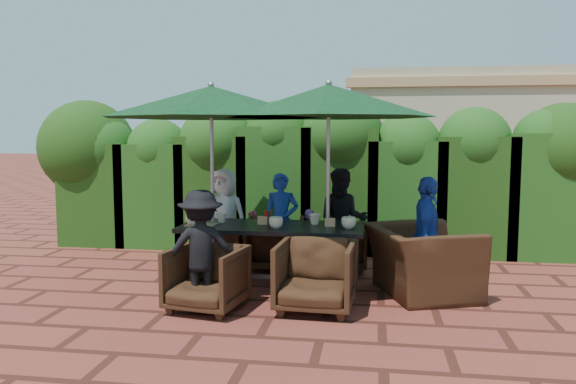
# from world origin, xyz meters

# --- Properties ---
(ground) EXTENTS (80.00, 80.00, 0.00)m
(ground) POSITION_xyz_m (0.00, 0.00, 0.00)
(ground) COLOR brown
(ground) RESTS_ON ground
(dining_table) EXTENTS (2.19, 0.90, 0.75)m
(dining_table) POSITION_xyz_m (-0.18, 0.03, 0.67)
(dining_table) COLOR black
(dining_table) RESTS_ON ground
(umbrella_left) EXTENTS (2.64, 2.64, 2.46)m
(umbrella_left) POSITION_xyz_m (-0.93, 0.06, 2.21)
(umbrella_left) COLOR gray
(umbrella_left) RESTS_ON ground
(umbrella_right) EXTENTS (2.47, 2.47, 2.46)m
(umbrella_right) POSITION_xyz_m (0.48, 0.03, 2.21)
(umbrella_right) COLOR gray
(umbrella_right) RESTS_ON ground
(chair_far_left) EXTENTS (0.71, 0.67, 0.69)m
(chair_far_left) POSITION_xyz_m (-1.11, 0.99, 0.35)
(chair_far_left) COLOR black
(chair_far_left) RESTS_ON ground
(chair_far_mid) EXTENTS (0.84, 0.80, 0.79)m
(chair_far_mid) POSITION_xyz_m (-0.30, 0.86, 0.40)
(chair_far_mid) COLOR black
(chair_far_mid) RESTS_ON ground
(chair_far_right) EXTENTS (0.77, 0.73, 0.70)m
(chair_far_right) POSITION_xyz_m (0.56, 0.97, 0.35)
(chair_far_right) COLOR black
(chair_far_right) RESTS_ON ground
(chair_near_left) EXTENTS (0.83, 0.79, 0.74)m
(chair_near_left) POSITION_xyz_m (-0.70, -0.97, 0.37)
(chair_near_left) COLOR black
(chair_near_left) RESTS_ON ground
(chair_near_right) EXTENTS (0.82, 0.78, 0.81)m
(chair_near_right) POSITION_xyz_m (0.43, -0.81, 0.40)
(chair_near_right) COLOR black
(chair_near_right) RESTS_ON ground
(chair_end_right) EXTENTS (1.13, 1.39, 1.05)m
(chair_end_right) POSITION_xyz_m (1.57, -0.05, 0.52)
(chair_end_right) COLOR black
(chair_end_right) RESTS_ON ground
(adult_far_left) EXTENTS (0.73, 0.50, 1.37)m
(adult_far_left) POSITION_xyz_m (-1.03, 0.95, 0.68)
(adult_far_left) COLOR silver
(adult_far_left) RESTS_ON ground
(adult_far_mid) EXTENTS (0.50, 0.42, 1.31)m
(adult_far_mid) POSITION_xyz_m (-0.23, 0.95, 0.65)
(adult_far_mid) COLOR #1D3C9E
(adult_far_mid) RESTS_ON ground
(adult_far_right) EXTENTS (0.68, 0.43, 1.38)m
(adult_far_right) POSITION_xyz_m (0.61, 0.89, 0.69)
(adult_far_right) COLOR black
(adult_far_right) RESTS_ON ground
(adult_near_left) EXTENTS (0.88, 0.61, 1.26)m
(adult_near_left) POSITION_xyz_m (-0.78, -0.90, 0.63)
(adult_near_left) COLOR black
(adult_near_left) RESTS_ON ground
(adult_end_right) EXTENTS (0.48, 0.84, 1.36)m
(adult_end_right) POSITION_xyz_m (1.62, -0.01, 0.68)
(adult_end_right) COLOR #1D3C9E
(adult_end_right) RESTS_ON ground
(child_left) EXTENTS (0.32, 0.28, 0.76)m
(child_left) POSITION_xyz_m (-0.67, 1.16, 0.38)
(child_left) COLOR #C74658
(child_left) RESTS_ON ground
(child_right) EXTENTS (0.36, 0.34, 0.81)m
(child_right) POSITION_xyz_m (0.17, 1.01, 0.41)
(child_right) COLOR #9C53B4
(child_right) RESTS_ON ground
(pedestrian_a) EXTENTS (1.72, 1.24, 1.74)m
(pedestrian_a) POSITION_xyz_m (1.29, 4.17, 0.87)
(pedestrian_a) COLOR #217B2E
(pedestrian_a) RESTS_ON ground
(pedestrian_b) EXTENTS (1.07, 0.89, 1.92)m
(pedestrian_b) POSITION_xyz_m (2.29, 4.32, 0.96)
(pedestrian_b) COLOR #C74658
(pedestrian_b) RESTS_ON ground
(pedestrian_c) EXTENTS (1.11, 0.87, 1.58)m
(pedestrian_c) POSITION_xyz_m (3.54, 4.29, 0.79)
(pedestrian_c) COLOR gray
(pedestrian_c) RESTS_ON ground
(cup_a) EXTENTS (0.17, 0.17, 0.13)m
(cup_a) POSITION_xyz_m (-1.13, -0.08, 0.82)
(cup_a) COLOR beige
(cup_a) RESTS_ON dining_table
(cup_b) EXTENTS (0.13, 0.13, 0.12)m
(cup_b) POSITION_xyz_m (-0.83, 0.10, 0.81)
(cup_b) COLOR beige
(cup_b) RESTS_ON dining_table
(cup_c) EXTENTS (0.17, 0.17, 0.13)m
(cup_c) POSITION_xyz_m (-0.10, -0.18, 0.82)
(cup_c) COLOR beige
(cup_c) RESTS_ON dining_table
(cup_d) EXTENTS (0.14, 0.14, 0.13)m
(cup_d) POSITION_xyz_m (0.31, 0.16, 0.82)
(cup_d) COLOR beige
(cup_d) RESTS_ON dining_table
(cup_e) EXTENTS (0.17, 0.17, 0.14)m
(cup_e) POSITION_xyz_m (0.73, -0.07, 0.82)
(cup_e) COLOR beige
(cup_e) RESTS_ON dining_table
(ketchup_bottle) EXTENTS (0.04, 0.04, 0.17)m
(ketchup_bottle) POSITION_xyz_m (-0.27, 0.06, 0.83)
(ketchup_bottle) COLOR #B20C0A
(ketchup_bottle) RESTS_ON dining_table
(sauce_bottle) EXTENTS (0.04, 0.04, 0.17)m
(sauce_bottle) POSITION_xyz_m (-0.22, 0.10, 0.83)
(sauce_bottle) COLOR #4C230C
(sauce_bottle) RESTS_ON dining_table
(serving_tray) EXTENTS (0.35, 0.25, 0.02)m
(serving_tray) POSITION_xyz_m (-1.02, -0.12, 0.76)
(serving_tray) COLOR #A97951
(serving_tray) RESTS_ON dining_table
(number_block_left) EXTENTS (0.12, 0.06, 0.10)m
(number_block_left) POSITION_xyz_m (-0.31, 0.07, 0.80)
(number_block_left) COLOR tan
(number_block_left) RESTS_ON dining_table
(number_block_right) EXTENTS (0.12, 0.06, 0.10)m
(number_block_right) POSITION_xyz_m (0.51, 0.04, 0.80)
(number_block_right) COLOR tan
(number_block_right) RESTS_ON dining_table
(hedge_wall) EXTENTS (9.10, 1.60, 2.47)m
(hedge_wall) POSITION_xyz_m (-0.20, 2.32, 1.31)
(hedge_wall) COLOR #1D3B10
(hedge_wall) RESTS_ON ground
(building) EXTENTS (6.20, 3.08, 3.20)m
(building) POSITION_xyz_m (3.50, 6.99, 1.61)
(building) COLOR #C1B58F
(building) RESTS_ON ground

